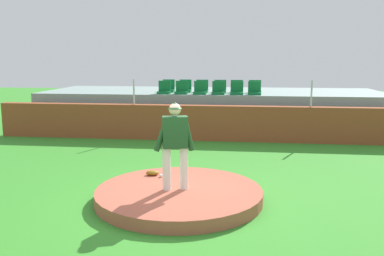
{
  "coord_description": "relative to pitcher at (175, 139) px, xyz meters",
  "views": [
    {
      "loc": [
        1.26,
        -8.1,
        2.95
      ],
      "look_at": [
        0.0,
        2.23,
        1.15
      ],
      "focal_mm": 38.49,
      "sensor_mm": 36.0,
      "label": 1
    }
  ],
  "objects": [
    {
      "name": "fence_post_right",
      "position": [
        3.69,
        6.42,
        0.41
      ],
      "size": [
        0.06,
        0.06,
        0.91
      ],
      "primitive_type": "cylinder",
      "color": "silver",
      "rests_on": "brick_barrier"
    },
    {
      "name": "stadium_chair_1",
      "position": [
        -0.99,
        7.66,
        0.4
      ],
      "size": [
        0.48,
        0.44,
        0.5
      ],
      "rotation": [
        0.0,
        0.0,
        3.14
      ],
      "color": "#0E6830",
      "rests_on": "bleacher_platform"
    },
    {
      "name": "stadium_chair_4",
      "position": [
        1.13,
        7.63,
        0.4
      ],
      "size": [
        0.48,
        0.44,
        0.5
      ],
      "rotation": [
        0.0,
        0.0,
        3.14
      ],
      "color": "#0E6830",
      "rests_on": "bleacher_platform"
    },
    {
      "name": "stadium_chair_7",
      "position": [
        -0.98,
        8.59,
        0.4
      ],
      "size": [
        0.48,
        0.44,
        0.5
      ],
      "rotation": [
        0.0,
        0.0,
        3.14
      ],
      "color": "#0E6830",
      "rests_on": "bleacher_platform"
    },
    {
      "name": "baseball",
      "position": [
        -0.47,
        0.83,
        -1.02
      ],
      "size": [
        0.07,
        0.07,
        0.07
      ],
      "primitive_type": "sphere",
      "color": "white",
      "rests_on": "pitchers_mound"
    },
    {
      "name": "pitcher",
      "position": [
        0.0,
        0.0,
        0.0
      ],
      "size": [
        0.83,
        0.39,
        1.82
      ],
      "rotation": [
        0.0,
        0.0,
        0.27
      ],
      "color": "white",
      "rests_on": "pitchers_mound"
    },
    {
      "name": "stadium_chair_11",
      "position": [
        1.83,
        8.58,
        0.4
      ],
      "size": [
        0.48,
        0.44,
        0.5
      ],
      "rotation": [
        0.0,
        0.0,
        3.14
      ],
      "color": "#0E6830",
      "rests_on": "bleacher_platform"
    },
    {
      "name": "stadium_chair_8",
      "position": [
        -0.29,
        8.56,
        0.4
      ],
      "size": [
        0.48,
        0.44,
        0.5
      ],
      "rotation": [
        0.0,
        0.0,
        3.14
      ],
      "color": "#0E6830",
      "rests_on": "bleacher_platform"
    },
    {
      "name": "stadium_chair_5",
      "position": [
        1.79,
        7.68,
        0.4
      ],
      "size": [
        0.48,
        0.44,
        0.5
      ],
      "rotation": [
        0.0,
        0.0,
        3.14
      ],
      "color": "#0E6830",
      "rests_on": "bleacher_platform"
    },
    {
      "name": "stadium_chair_6",
      "position": [
        -1.68,
        8.58,
        0.4
      ],
      "size": [
        0.48,
        0.44,
        0.5
      ],
      "rotation": [
        0.0,
        0.0,
        3.14
      ],
      "color": "#0E6830",
      "rests_on": "bleacher_platform"
    },
    {
      "name": "stadium_chair_10",
      "position": [
        1.11,
        8.54,
        0.4
      ],
      "size": [
        0.48,
        0.44,
        0.5
      ],
      "rotation": [
        0.0,
        0.0,
        3.14
      ],
      "color": "#0E6830",
      "rests_on": "bleacher_platform"
    },
    {
      "name": "stadium_chair_2",
      "position": [
        -0.27,
        7.64,
        0.4
      ],
      "size": [
        0.48,
        0.44,
        0.5
      ],
      "rotation": [
        0.0,
        0.0,
        3.14
      ],
      "color": "#0E6830",
      "rests_on": "bleacher_platform"
    },
    {
      "name": "fence_post_left",
      "position": [
        -2.56,
        6.42,
        0.41
      ],
      "size": [
        0.06,
        0.06,
        0.91
      ],
      "primitive_type": "cylinder",
      "color": "silver",
      "rests_on": "brick_barrier"
    },
    {
      "name": "ground_plane",
      "position": [
        0.07,
        0.04,
        -1.31
      ],
      "size": [
        60.0,
        60.0,
        0.0
      ],
      "primitive_type": "plane",
      "color": "#368D29"
    },
    {
      "name": "stadium_chair_0",
      "position": [
        -1.67,
        7.67,
        0.4
      ],
      "size": [
        0.48,
        0.44,
        0.5
      ],
      "rotation": [
        0.0,
        0.0,
        3.14
      ],
      "color": "#0E6830",
      "rests_on": "bleacher_platform"
    },
    {
      "name": "brick_barrier",
      "position": [
        0.07,
        6.42,
        -0.68
      ],
      "size": [
        15.37,
        0.4,
        1.26
      ],
      "primitive_type": "cube",
      "color": "brown",
      "rests_on": "ground_plane"
    },
    {
      "name": "fielding_glove",
      "position": [
        -0.7,
        0.96,
        -1.0
      ],
      "size": [
        0.32,
        0.23,
        0.11
      ],
      "primitive_type": "ellipsoid",
      "rotation": [
        0.0,
        0.0,
        3.25
      ],
      "color": "brown",
      "rests_on": "pitchers_mound"
    },
    {
      "name": "pitchers_mound",
      "position": [
        0.07,
        0.04,
        -1.18
      ],
      "size": [
        3.47,
        3.47,
        0.25
      ],
      "primitive_type": "cylinder",
      "color": "#AF5741",
      "rests_on": "ground_plane"
    },
    {
      "name": "stadium_chair_9",
      "position": [
        0.44,
        8.57,
        0.4
      ],
      "size": [
        0.48,
        0.44,
        0.5
      ],
      "rotation": [
        0.0,
        0.0,
        3.14
      ],
      "color": "#0E6830",
      "rests_on": "bleacher_platform"
    },
    {
      "name": "stadium_chair_3",
      "position": [
        0.43,
        7.66,
        0.4
      ],
      "size": [
        0.48,
        0.44,
        0.5
      ],
      "rotation": [
        0.0,
        0.0,
        3.14
      ],
      "color": "#0E6830",
      "rests_on": "bleacher_platform"
    },
    {
      "name": "bleacher_platform",
      "position": [
        0.07,
        9.33,
        -0.53
      ],
      "size": [
        13.9,
        4.39,
        1.55
      ],
      "primitive_type": "cube",
      "color": "gray",
      "rests_on": "ground_plane"
    }
  ]
}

